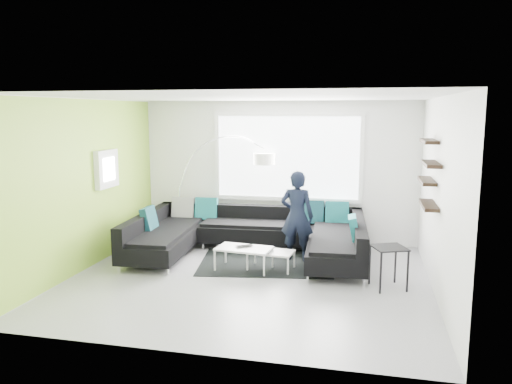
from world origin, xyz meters
TOP-DOWN VIEW (x-y plane):
  - ground at (0.00, 0.00)m, footprint 5.50×5.50m
  - room_shell at (0.04, 0.21)m, footprint 5.54×5.04m
  - sectional_sofa at (-0.26, 1.13)m, footprint 4.18×2.73m
  - rug at (0.09, 0.89)m, footprint 2.45×1.94m
  - coffee_table at (0.03, 0.50)m, footprint 1.22×0.79m
  - arc_lamp at (-1.93, 2.08)m, footprint 2.09×1.09m
  - side_table at (2.11, 0.07)m, footprint 0.60×0.60m
  - person at (0.59, 1.17)m, footprint 0.63×0.46m
  - laptop at (-0.16, 0.46)m, footprint 0.46×0.45m

SIDE VIEW (x-z plane):
  - ground at x=0.00m, z-range 0.00..0.00m
  - rug at x=0.09m, z-range 0.00..0.01m
  - coffee_table at x=0.03m, z-range 0.00..0.38m
  - side_table at x=2.11m, z-range 0.00..0.63m
  - sectional_sofa at x=-0.26m, z-range -0.05..0.82m
  - laptop at x=-0.16m, z-range 0.38..0.40m
  - person at x=0.59m, z-range 0.00..1.59m
  - arc_lamp at x=-1.93m, z-range 0.00..2.12m
  - room_shell at x=0.04m, z-range 0.40..3.22m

